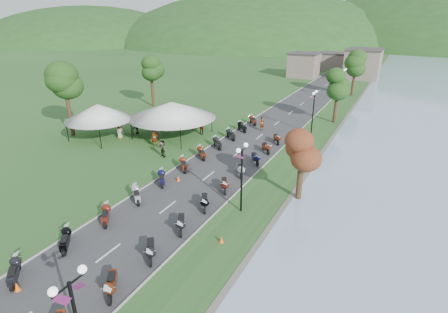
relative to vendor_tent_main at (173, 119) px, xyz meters
The scene contains 13 objects.
road 13.86m from the vendor_tent_main, 48.29° to the left, with size 7.00×120.00×0.02m, color #3A3A3D.
hills_backdrop 170.50m from the vendor_tent_main, 86.93° to the left, with size 360.00×120.00×76.00m, color #285621, non-canonical shape.
far_building 55.70m from the vendor_tent_main, 82.65° to the left, with size 18.00×16.00×5.00m, color gray.
moto_row_left 15.59m from the vendor_tent_main, 65.22° to the right, with size 2.60×47.34×1.10m, color #331411, non-canonical shape.
moto_row_right 17.17m from the vendor_tent_main, 47.41° to the right, with size 2.60×33.89×1.10m, color #331411, non-canonical shape.
vendor_tent_main is the anchor object (origin of this frame).
vendor_tent_side 8.13m from the vendor_tent_main, 145.65° to the right, with size 4.94×4.94×4.00m, color silver, non-canonical shape.
tree_park_left 12.28m from the vendor_tent_main, 153.45° to the right, with size 3.85×3.85×10.70m, color #27521A, non-canonical shape.
tree_lakeside 19.05m from the vendor_tent_main, 24.81° to the right, with size 2.28×2.28×6.33m, color #27521A, non-canonical shape.
pedestrian_a 4.38m from the vendor_tent_main, 85.10° to the right, with size 0.67×0.49×1.82m, color slate.
pedestrian_b 2.95m from the vendor_tent_main, 108.19° to the right, with size 0.80×0.44×1.64m, color slate.
pedestrian_c 4.92m from the vendor_tent_main, 162.11° to the right, with size 1.22×0.50×1.88m, color slate.
traffic_cone_near 25.28m from the vendor_tent_main, 73.38° to the right, with size 0.33×0.33×0.52m, color #F2590C.
Camera 1 is at (13.95, -1.99, 13.19)m, focal length 28.00 mm.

